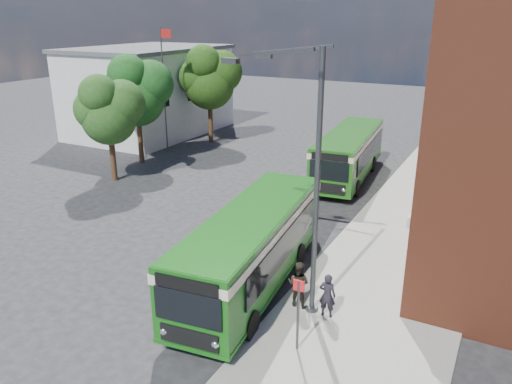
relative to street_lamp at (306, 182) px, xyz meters
The scene contains 14 objects.
ground 7.10m from the street_lamp, 157.54° to the left, with size 120.00×120.00×0.00m, color #252527.
pavement 11.27m from the street_lamp, 77.80° to the left, with size 6.00×48.00×0.15m, color gray.
kerb_line 11.12m from the street_lamp, 95.07° to the left, with size 0.12×48.00×0.01m, color beige.
white_building 30.38m from the street_lamp, 138.79° to the left, with size 9.40×13.40×7.30m.
flagpole 22.89m from the street_lamp, 139.05° to the left, with size 0.95×0.10×9.00m.
street_lamp is the anchor object (origin of this frame).
bus_stop_sign 4.02m from the street_lamp, 70.87° to the right, with size 0.35×0.08×2.52m.
bus_front 3.86m from the street_lamp, 163.00° to the left, with size 3.67×10.24×3.02m.
bus_rear 15.90m from the street_lamp, 102.36° to the left, with size 3.52×10.26×3.02m.
pedestrian_a 3.97m from the street_lamp, ahead, with size 0.58×0.38×1.57m, color black.
pedestrian_b 3.81m from the street_lamp, 158.51° to the left, with size 0.81×0.63×1.67m, color black.
tree_left 18.03m from the street_lamp, 153.48° to the left, with size 3.92×3.73×6.62m.
tree_mid 21.00m from the street_lamp, 145.26° to the left, with size 4.43×4.21×7.48m.
tree_right 25.09m from the street_lamp, 130.02° to the left, with size 4.58×4.36×7.74m.
Camera 1 is at (10.50, -16.12, 9.83)m, focal length 35.00 mm.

